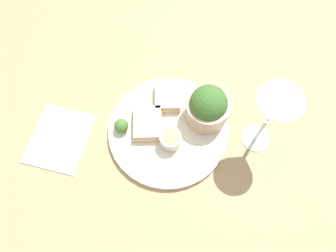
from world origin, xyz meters
The scene contains 9 objects.
ground_plane centered at (0.00, 0.00, 0.00)m, with size 4.00×4.00×0.00m, color tan.
dinner_plate centered at (0.00, 0.00, 0.01)m, with size 0.28×0.28×0.01m.
salad_bowl centered at (-0.07, 0.07, 0.06)m, with size 0.10×0.10×0.10m.
sauce_ramekin centered at (0.03, 0.02, 0.03)m, with size 0.05×0.05×0.04m.
cheese_toast_near centered at (0.01, -0.05, 0.03)m, with size 0.10×0.10×0.03m.
cheese_toast_far centered at (-0.07, -0.03, 0.03)m, with size 0.09×0.09×0.03m.
wine_glass centered at (-0.07, 0.19, 0.14)m, with size 0.09×0.09×0.19m.
garnish centered at (0.04, -0.10, 0.03)m, with size 0.03×0.03×0.03m.
napkin centered at (0.13, -0.22, 0.00)m, with size 0.18×0.16×0.01m.
Camera 1 is at (0.27, 0.13, 0.72)m, focal length 35.00 mm.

